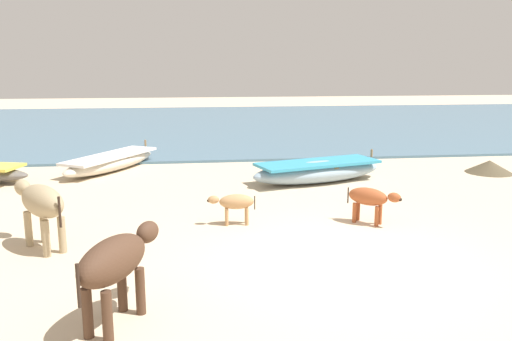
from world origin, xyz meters
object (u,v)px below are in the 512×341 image
at_px(fishing_boat_2, 111,162).
at_px(calf_far_rust, 370,198).
at_px(fishing_boat_1, 318,171).
at_px(calf_near_tan, 235,203).
at_px(cow_adult_dark, 116,261).
at_px(cow_second_adult_dun, 41,203).

distance_m(fishing_boat_2, calf_far_rust, 8.04).
relative_size(fishing_boat_1, calf_near_tan, 4.16).
height_order(fishing_boat_1, calf_near_tan, fishing_boat_1).
xyz_separation_m(cow_adult_dark, cow_second_adult_dun, (-1.55, 2.73, 0.01)).
relative_size(fishing_boat_2, cow_second_adult_dun, 2.47).
bearing_deg(calf_near_tan, cow_adult_dark, 67.47).
distance_m(fishing_boat_1, cow_adult_dark, 8.07).
xyz_separation_m(calf_near_tan, calf_far_rust, (2.53, -0.27, 0.08)).
relative_size(fishing_boat_2, calf_far_rust, 3.99).
bearing_deg(cow_second_adult_dun, fishing_boat_2, -38.98).
distance_m(cow_adult_dark, calf_far_rust, 5.39).
height_order(fishing_boat_2, calf_far_rust, calf_far_rust).
height_order(cow_adult_dark, cow_second_adult_dun, cow_second_adult_dun).
xyz_separation_m(fishing_boat_2, cow_second_adult_dun, (-0.17, -6.41, 0.52)).
relative_size(fishing_boat_2, calf_near_tan, 4.01).
xyz_separation_m(fishing_boat_2, cow_adult_dark, (1.38, -9.14, 0.51)).
bearing_deg(calf_near_tan, fishing_boat_1, -123.76).
xyz_separation_m(cow_adult_dark, calf_near_tan, (1.68, 3.63, -0.34)).
bearing_deg(fishing_boat_2, calf_far_rust, -105.52).
xyz_separation_m(cow_adult_dark, calf_far_rust, (4.20, 3.36, -0.26)).
distance_m(fishing_boat_1, cow_second_adult_dun, 7.05).
relative_size(fishing_boat_2, cow_adult_dark, 2.34).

